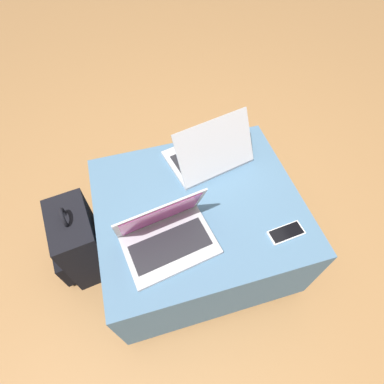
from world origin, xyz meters
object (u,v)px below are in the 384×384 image
Objects in this scene: laptop_far at (209,153)px; backpack at (79,243)px; laptop_near at (166,235)px; cell_phone at (286,233)px.

laptop_far reaches higher than backpack.
laptop_near is 0.77× the size of backpack.
laptop_near is 2.54× the size of cell_phone.
laptop_near is 0.46m from laptop_far.
backpack is at bearing -3.31° from laptop_far.
laptop_far is at bearing 16.00° from cell_phone.
cell_phone is at bearing 60.89° from backpack.
laptop_far reaches higher than cell_phone.
laptop_near is at bearing 51.85° from backpack.
laptop_far is at bearing 41.29° from laptop_near.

